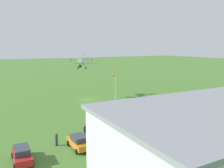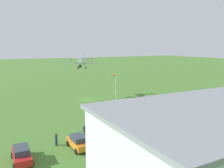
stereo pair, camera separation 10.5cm
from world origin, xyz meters
name	(u,v)px [view 1 (the left image)]	position (x,y,z in m)	size (l,w,h in m)	color
ground_plane	(88,99)	(0.00, 0.00, 0.00)	(400.00, 400.00, 0.00)	#47752D
biplane	(82,62)	(0.62, -2.11, 8.88)	(7.82, 7.70, 3.99)	silver
car_orange	(79,142)	(11.60, 24.93, 0.84)	(2.17, 4.13, 1.63)	orange
car_red	(22,154)	(18.36, 25.34, 0.88)	(2.10, 4.36, 1.73)	red
truck_box_grey	(223,109)	(-15.43, 24.90, 1.64)	(7.19, 2.55, 2.99)	gray
person_watching_takeoff	(86,126)	(8.71, 20.21, 0.89)	(0.46, 0.46, 1.78)	#3F3F47
person_crossing_taxiway	(170,113)	(-7.19, 20.49, 0.88)	(0.48, 0.48, 1.76)	#3F3F47
person_near_hangar_door	(186,113)	(-9.68, 21.90, 0.89)	(0.46, 0.46, 1.77)	#3F3F47
person_at_fence_line	(85,131)	(9.67, 21.95, 0.88)	(0.46, 0.46, 1.76)	#33723F
person_beside_truck	(56,139)	(13.86, 22.78, 0.83)	(0.43, 0.43, 1.66)	navy
windsock	(113,77)	(-4.64, 4.06, 5.57)	(1.42, 1.36, 6.34)	silver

